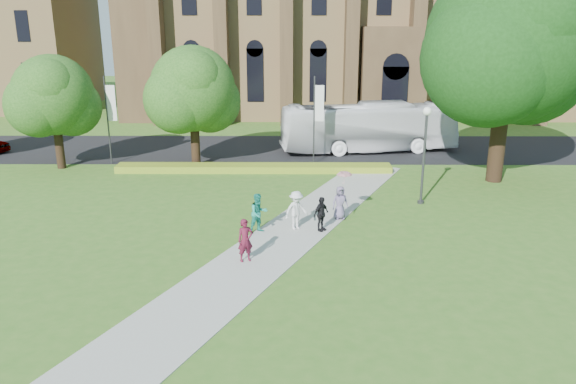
{
  "coord_description": "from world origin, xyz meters",
  "views": [
    {
      "loc": [
        0.46,
        -22.51,
        9.49
      ],
      "look_at": [
        0.31,
        3.31,
        1.6
      ],
      "focal_mm": 35.0,
      "sensor_mm": 36.0,
      "label": 1
    }
  ],
  "objects_px": {
    "large_tree": "(509,41)",
    "tour_coach": "(368,127)",
    "streetlamp": "(425,144)",
    "pedestrian_0": "(245,240)"
  },
  "relations": [
    {
      "from": "tour_coach",
      "to": "pedestrian_0",
      "type": "bearing_deg",
      "value": 150.71
    },
    {
      "from": "large_tree",
      "to": "tour_coach",
      "type": "xyz_separation_m",
      "value": [
        -6.75,
        8.2,
        -6.51
      ]
    },
    {
      "from": "pedestrian_0",
      "to": "tour_coach",
      "type": "bearing_deg",
      "value": 45.72
    },
    {
      "from": "streetlamp",
      "to": "tour_coach",
      "type": "bearing_deg",
      "value": 95.62
    },
    {
      "from": "streetlamp",
      "to": "pedestrian_0",
      "type": "height_order",
      "value": "streetlamp"
    },
    {
      "from": "large_tree",
      "to": "pedestrian_0",
      "type": "xyz_separation_m",
      "value": [
        -14.4,
        -12.28,
        -7.42
      ]
    },
    {
      "from": "large_tree",
      "to": "tour_coach",
      "type": "height_order",
      "value": "large_tree"
    },
    {
      "from": "streetlamp",
      "to": "pedestrian_0",
      "type": "distance_m",
      "value": 12.06
    },
    {
      "from": "streetlamp",
      "to": "pedestrian_0",
      "type": "bearing_deg",
      "value": -138.85
    },
    {
      "from": "streetlamp",
      "to": "large_tree",
      "type": "relative_size",
      "value": 0.4
    }
  ]
}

